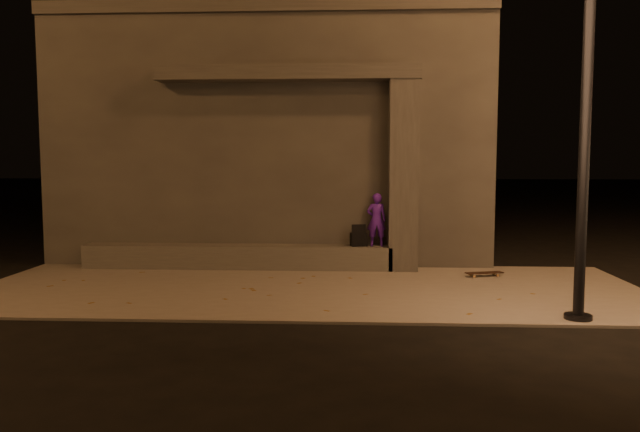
# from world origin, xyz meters

# --- Properties ---
(ground) EXTENTS (120.00, 120.00, 0.00)m
(ground) POSITION_xyz_m (0.00, 0.00, 0.00)
(ground) COLOR black
(ground) RESTS_ON ground
(sidewalk) EXTENTS (11.00, 4.40, 0.04)m
(sidewalk) POSITION_xyz_m (0.00, 2.00, 0.02)
(sidewalk) COLOR slate
(sidewalk) RESTS_ON ground
(building) EXTENTS (9.00, 5.10, 5.22)m
(building) POSITION_xyz_m (-1.00, 6.49, 2.61)
(building) COLOR #3B3735
(building) RESTS_ON ground
(ledge) EXTENTS (6.00, 0.55, 0.45)m
(ledge) POSITION_xyz_m (-1.50, 3.75, 0.27)
(ledge) COLOR #4B4A44
(ledge) RESTS_ON sidewalk
(column) EXTENTS (0.55, 0.55, 3.60)m
(column) POSITION_xyz_m (1.70, 3.75, 1.84)
(column) COLOR #3B3735
(column) RESTS_ON sidewalk
(canopy) EXTENTS (5.00, 0.70, 0.28)m
(canopy) POSITION_xyz_m (-0.50, 3.80, 3.78)
(canopy) COLOR #3B3735
(canopy) RESTS_ON column
(skateboarder) EXTENTS (0.38, 0.25, 1.02)m
(skateboarder) POSITION_xyz_m (1.20, 3.75, 1.00)
(skateboarder) COLOR #4E19A6
(skateboarder) RESTS_ON ledge
(backpack) EXTENTS (0.34, 0.26, 0.43)m
(backpack) POSITION_xyz_m (0.86, 3.75, 0.64)
(backpack) COLOR black
(backpack) RESTS_ON ledge
(skateboard) EXTENTS (0.71, 0.36, 0.08)m
(skateboard) POSITION_xyz_m (3.13, 3.10, 0.10)
(skateboard) COLOR black
(skateboard) RESTS_ON sidewalk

